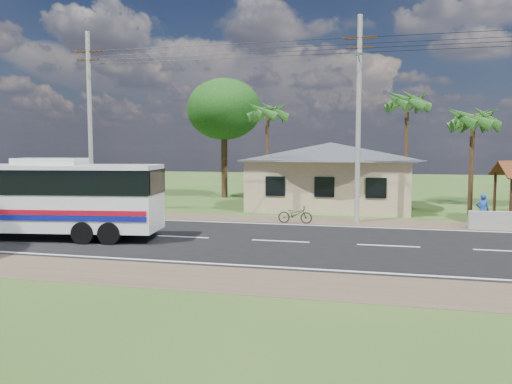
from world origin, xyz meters
The scene contains 11 objects.
ground centered at (0.00, 0.00, 0.00)m, with size 120.00×120.00×0.00m, color #2A491A.
road centered at (0.00, 0.00, 0.01)m, with size 120.00×16.00×0.03m.
house centered at (1.00, 13.00, 2.64)m, with size 12.40×10.00×5.00m.
utility_poles centered at (2.67, 6.49, 5.77)m, with size 32.80×2.22×11.00m.
palm_near centered at (9.50, 11.00, 5.71)m, with size 2.80×2.80×6.70m.
palm_mid centered at (6.00, 15.50, 7.16)m, with size 2.80×2.80×8.20m.
palm_far centered at (-4.00, 16.00, 6.68)m, with size 2.80×2.80×7.70m.
tree_behind_house centered at (-8.00, 18.00, 7.12)m, with size 6.00×6.00×9.61m.
coach_bus centered at (-10.89, -1.82, 2.04)m, with size 11.74×4.02×3.58m.
motorcycle centered at (-0.20, 5.36, 0.48)m, with size 0.64×1.83×0.96m, color black.
person centered at (9.26, 6.16, 0.86)m, with size 0.63×0.41×1.73m, color #1B3F99.
Camera 1 is at (3.89, -20.86, 4.00)m, focal length 35.00 mm.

